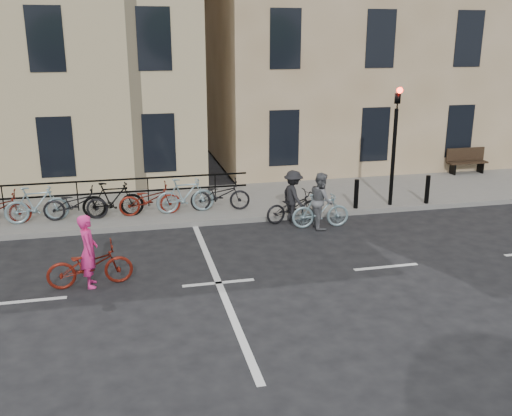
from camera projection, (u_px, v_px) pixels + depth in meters
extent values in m
plane|color=black|center=(219.00, 283.00, 12.56)|extent=(120.00, 120.00, 0.00)
cube|color=slate|center=(55.00, 214.00, 17.26)|extent=(46.00, 4.00, 0.15)
cube|color=tan|center=(370.00, 15.00, 24.88)|extent=(14.00, 10.00, 12.00)
cylinder|color=black|center=(393.00, 158.00, 17.49)|extent=(0.12, 0.12, 3.00)
imported|color=black|center=(398.00, 93.00, 16.94)|extent=(0.15, 0.18, 0.90)
sphere|color=#FF0C05|center=(400.00, 90.00, 16.79)|extent=(0.18, 0.18, 0.18)
cylinder|color=black|center=(356.00, 194.00, 17.44)|extent=(0.14, 0.14, 0.90)
cylinder|color=black|center=(427.00, 189.00, 17.96)|extent=(0.14, 0.14, 0.90)
cube|color=black|center=(453.00, 169.00, 21.86)|extent=(0.06, 0.38, 0.40)
cube|color=black|center=(480.00, 168.00, 22.12)|extent=(0.06, 0.38, 0.40)
cube|color=black|center=(467.00, 162.00, 21.93)|extent=(1.60, 0.40, 0.06)
cube|color=black|center=(465.00, 154.00, 22.01)|extent=(1.60, 0.06, 0.50)
cube|color=black|center=(77.00, 196.00, 17.16)|extent=(10.40, 0.04, 0.95)
imported|color=#7F9DA7|center=(37.00, 204.00, 16.08)|extent=(1.75, 0.49, 1.05)
imported|color=black|center=(75.00, 204.00, 16.32)|extent=(1.80, 0.63, 0.95)
imported|color=black|center=(113.00, 200.00, 16.53)|extent=(1.75, 0.49, 1.05)
imported|color=maroon|center=(150.00, 199.00, 16.78)|extent=(1.80, 0.63, 0.95)
imported|color=#7F9DA7|center=(185.00, 195.00, 16.99)|extent=(1.75, 0.49, 1.05)
imported|color=black|center=(220.00, 195.00, 17.24)|extent=(1.80, 0.63, 0.95)
imported|color=maroon|center=(90.00, 265.00, 12.30)|extent=(1.86, 0.78, 0.95)
imported|color=#F22A85|center=(89.00, 251.00, 12.20)|extent=(0.43, 0.62, 1.61)
imported|color=#7F9DA7|center=(321.00, 211.00, 16.10)|extent=(1.68, 0.57, 0.99)
imported|color=slate|center=(321.00, 200.00, 16.01)|extent=(0.65, 0.81, 1.60)
imported|color=black|center=(293.00, 207.00, 16.65)|extent=(1.81, 0.95, 0.90)
imported|color=black|center=(293.00, 196.00, 16.56)|extent=(0.77, 1.09, 1.53)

